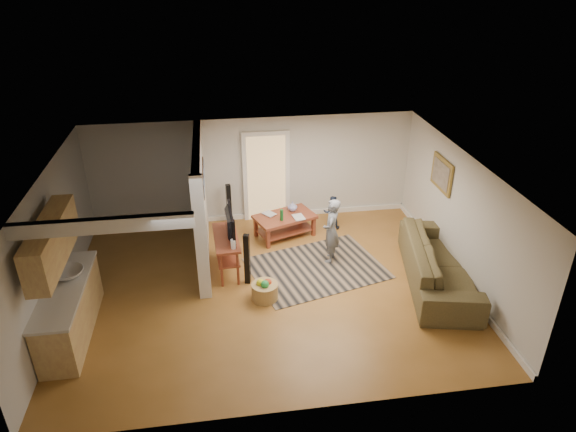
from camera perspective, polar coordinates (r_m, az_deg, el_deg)
The scene contains 11 objects.
ground at distance 10.03m, azimuth -2.17°, elevation -8.04°, with size 7.50×7.50×0.00m, color brown.
room_shell at distance 9.61m, azimuth -8.93°, elevation 0.08°, with size 7.54×6.02×2.52m.
area_rug at distance 10.62m, azimuth 3.19°, elevation -5.80°, with size 2.61×1.91×0.01m, color black.
sofa at distance 10.62m, azimuth 16.12°, elevation -7.02°, with size 2.92×1.14×0.85m, color #453E22.
coffee_table at distance 11.59m, azimuth -0.32°, elevation -0.42°, with size 1.50×1.18×0.78m.
tv_console at distance 10.24m, azimuth -6.81°, elevation -2.66°, with size 0.53×1.27×1.08m.
speaker_left at distance 9.93m, azimuth -4.57°, elevation -4.81°, with size 0.11×0.11×1.07m, color black.
speaker_right at distance 12.06m, azimuth -6.57°, elevation 1.20°, with size 0.10×0.10×1.05m, color black.
toy_basket at distance 9.66m, azimuth -2.60°, elevation -8.27°, with size 0.50×0.50×0.44m.
child at distance 10.92m, azimuth 4.68°, elevation -4.86°, with size 0.51×0.34×1.40m, color slate.
toddler at distance 12.14m, azimuth 4.81°, elevation -1.30°, with size 0.40×0.31×0.82m, color #212D45.
Camera 1 is at (-0.82, -8.13, 5.82)m, focal length 32.00 mm.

